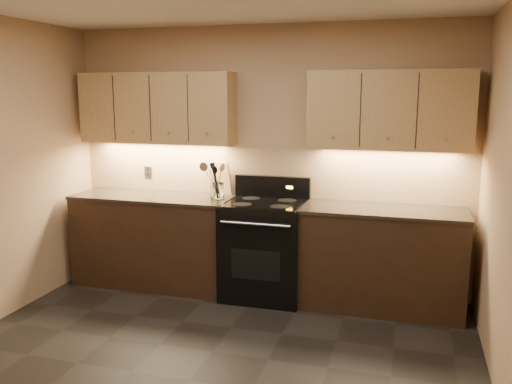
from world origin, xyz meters
TOP-DOWN VIEW (x-y plane):
  - floor at (0.00, 0.00)m, footprint 4.00×4.00m
  - wall_back at (0.00, 2.00)m, footprint 4.00×0.04m
  - counter_left at (-1.10, 1.70)m, footprint 1.62×0.62m
  - counter_right at (1.18, 1.70)m, footprint 1.46×0.62m
  - stove at (0.08, 1.68)m, footprint 0.76×0.68m
  - upper_cab_left at (-1.10, 1.85)m, footprint 1.60×0.30m
  - upper_cab_right at (1.18, 1.85)m, footprint 1.44×0.30m
  - outlet_plate at (-1.30, 1.99)m, footprint 0.08×0.01m
  - utensil_crock at (-0.42, 1.72)m, footprint 0.15×0.15m
  - cutting_board at (-0.48, 1.96)m, footprint 0.28×0.16m
  - wooden_spoon at (-0.45, 1.72)m, footprint 0.14×0.09m
  - black_spoon at (-0.41, 1.75)m, footprint 0.07×0.17m
  - black_turner at (-0.41, 1.71)m, footprint 0.16×0.11m
  - steel_spatula at (-0.40, 1.74)m, footprint 0.23×0.13m
  - steel_skimmer at (-0.39, 1.72)m, footprint 0.26×0.11m

SIDE VIEW (x-z plane):
  - floor at x=0.00m, z-range 0.00..0.00m
  - counter_left at x=-1.10m, z-range 0.00..0.93m
  - counter_right at x=1.18m, z-range 0.00..0.93m
  - stove at x=0.08m, z-range -0.09..1.05m
  - utensil_crock at x=-0.42m, z-range 0.92..1.09m
  - cutting_board at x=-0.48m, z-range 0.93..1.27m
  - black_spoon at x=-0.41m, z-range 0.94..1.28m
  - wooden_spoon at x=-0.45m, z-range 0.94..1.28m
  - outlet_plate at x=-1.30m, z-range 1.06..1.18m
  - steel_spatula at x=-0.40m, z-range 0.94..1.30m
  - black_turner at x=-0.41m, z-range 0.94..1.31m
  - steel_skimmer at x=-0.39m, z-range 0.95..1.31m
  - wall_back at x=0.00m, z-range 0.00..2.60m
  - upper_cab_left at x=-1.10m, z-range 1.45..2.15m
  - upper_cab_right at x=1.18m, z-range 1.45..2.15m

